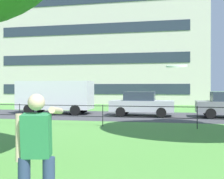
{
  "coord_description": "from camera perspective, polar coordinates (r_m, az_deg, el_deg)",
  "views": [
    {
      "loc": [
        1.13,
        1.36,
        1.79
      ],
      "look_at": [
        -0.64,
        9.78,
        1.74
      ],
      "focal_mm": 47.44,
      "sensor_mm": 36.0,
      "label": 1
    }
  ],
  "objects": [
    {
      "name": "street_strip",
      "position": [
        18.7,
        8.41,
        -5.14
      ],
      "size": [
        80.0,
        6.51,
        0.01
      ],
      "primitive_type": "cube",
      "color": "#424247",
      "rests_on": "ground"
    },
    {
      "name": "park_fence",
      "position": [
        13.4,
        7.04,
        -4.46
      ],
      "size": [
        29.57,
        0.04,
        1.0
      ],
      "color": "black",
      "rests_on": "ground"
    },
    {
      "name": "person_thrower",
      "position": [
        4.06,
        -14.32,
        -11.99
      ],
      "size": [
        0.51,
        0.83,
        1.72
      ],
      "color": "navy",
      "rests_on": "ground"
    },
    {
      "name": "frisbee",
      "position": [
        3.9,
        12.36,
        4.44
      ],
      "size": [
        0.33,
        0.34,
        0.05
      ],
      "color": "white"
    },
    {
      "name": "panel_van_right",
      "position": [
        20.65,
        -10.81,
        -1.1
      ],
      "size": [
        5.07,
        2.24,
        2.24
      ],
      "color": "silver",
      "rests_on": "ground"
    },
    {
      "name": "car_silver_far_left",
      "position": [
        18.91,
        5.71,
        -2.73
      ],
      "size": [
        4.0,
        1.82,
        1.54
      ],
      "color": "#B7BABF",
      "rests_on": "ground"
    },
    {
      "name": "apartment_building_background",
      "position": [
        38.72,
        -1.73,
        12.66
      ],
      "size": [
        25.25,
        11.67,
        20.09
      ],
      "color": "beige",
      "rests_on": "ground"
    }
  ]
}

